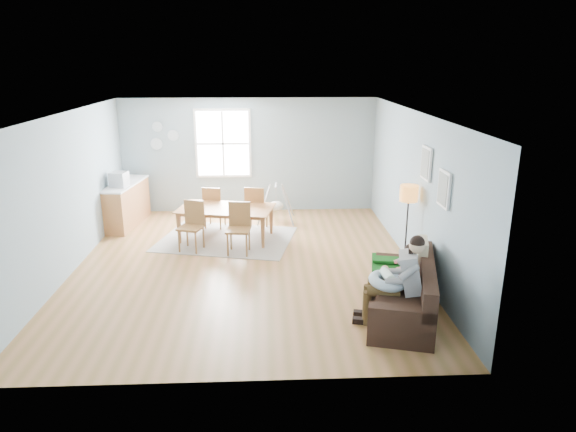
{
  "coord_description": "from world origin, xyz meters",
  "views": [
    {
      "loc": [
        0.36,
        -8.61,
        3.56
      ],
      "look_at": [
        0.75,
        -0.29,
        1.0
      ],
      "focal_mm": 32.0,
      "sensor_mm": 36.0,
      "label": 1
    }
  ],
  "objects_px": {
    "sofa": "(406,296)",
    "chair_se": "(239,224)",
    "storage_cube": "(405,300)",
    "chair_sw": "(192,222)",
    "dining_table": "(226,224)",
    "floor_lamp": "(408,201)",
    "counter": "(127,204)",
    "toddler": "(402,265)",
    "chair_nw": "(213,205)",
    "father": "(399,277)",
    "chair_ne": "(256,206)",
    "monitor": "(119,179)",
    "baby_swing": "(276,205)"
  },
  "relations": [
    {
      "from": "chair_sw",
      "to": "chair_se",
      "type": "distance_m",
      "value": 0.93
    },
    {
      "from": "storage_cube",
      "to": "chair_se",
      "type": "distance_m",
      "value": 3.66
    },
    {
      "from": "dining_table",
      "to": "monitor",
      "type": "height_order",
      "value": "monitor"
    },
    {
      "from": "father",
      "to": "chair_se",
      "type": "xyz_separation_m",
      "value": [
        -2.31,
        2.88,
        -0.14
      ]
    },
    {
      "from": "toddler",
      "to": "chair_ne",
      "type": "relative_size",
      "value": 0.83
    },
    {
      "from": "storage_cube",
      "to": "chair_nw",
      "type": "bearing_deg",
      "value": 126.92
    },
    {
      "from": "dining_table",
      "to": "chair_nw",
      "type": "height_order",
      "value": "chair_nw"
    },
    {
      "from": "storage_cube",
      "to": "chair_sw",
      "type": "height_order",
      "value": "chair_sw"
    },
    {
      "from": "dining_table",
      "to": "chair_se",
      "type": "distance_m",
      "value": 0.82
    },
    {
      "from": "father",
      "to": "monitor",
      "type": "relative_size",
      "value": 3.37
    },
    {
      "from": "storage_cube",
      "to": "chair_se",
      "type": "bearing_deg",
      "value": 133.05
    },
    {
      "from": "dining_table",
      "to": "monitor",
      "type": "distance_m",
      "value": 2.54
    },
    {
      "from": "sofa",
      "to": "counter",
      "type": "bearing_deg",
      "value": 138.57
    },
    {
      "from": "floor_lamp",
      "to": "chair_se",
      "type": "distance_m",
      "value": 3.17
    },
    {
      "from": "father",
      "to": "baby_swing",
      "type": "height_order",
      "value": "father"
    },
    {
      "from": "floor_lamp",
      "to": "chair_ne",
      "type": "height_order",
      "value": "floor_lamp"
    },
    {
      "from": "chair_nw",
      "to": "counter",
      "type": "height_order",
      "value": "counter"
    },
    {
      "from": "chair_ne",
      "to": "toddler",
      "type": "bearing_deg",
      "value": -59.33
    },
    {
      "from": "storage_cube",
      "to": "chair_ne",
      "type": "xyz_separation_m",
      "value": [
        -2.19,
        3.92,
        0.32
      ]
    },
    {
      "from": "chair_se",
      "to": "chair_nw",
      "type": "relative_size",
      "value": 1.04
    },
    {
      "from": "counter",
      "to": "monitor",
      "type": "bearing_deg",
      "value": -94.77
    },
    {
      "from": "chair_se",
      "to": "storage_cube",
      "type": "bearing_deg",
      "value": -46.95
    },
    {
      "from": "chair_nw",
      "to": "baby_swing",
      "type": "xyz_separation_m",
      "value": [
        1.37,
        0.45,
        -0.15
      ]
    },
    {
      "from": "baby_swing",
      "to": "chair_ne",
      "type": "bearing_deg",
      "value": -123.94
    },
    {
      "from": "father",
      "to": "dining_table",
      "type": "relative_size",
      "value": 0.69
    },
    {
      "from": "floor_lamp",
      "to": "dining_table",
      "type": "bearing_deg",
      "value": 152.01
    },
    {
      "from": "chair_se",
      "to": "counter",
      "type": "distance_m",
      "value": 3.16
    },
    {
      "from": "chair_se",
      "to": "chair_sw",
      "type": "bearing_deg",
      "value": 167.14
    },
    {
      "from": "toddler",
      "to": "chair_ne",
      "type": "bearing_deg",
      "value": 120.67
    },
    {
      "from": "chair_nw",
      "to": "chair_sw",
      "type": "bearing_deg",
      "value": -102.67
    },
    {
      "from": "chair_nw",
      "to": "monitor",
      "type": "distance_m",
      "value": 2.06
    },
    {
      "from": "storage_cube",
      "to": "monitor",
      "type": "height_order",
      "value": "monitor"
    },
    {
      "from": "sofa",
      "to": "chair_se",
      "type": "relative_size",
      "value": 2.2
    },
    {
      "from": "chair_se",
      "to": "monitor",
      "type": "height_order",
      "value": "monitor"
    },
    {
      "from": "dining_table",
      "to": "chair_se",
      "type": "xyz_separation_m",
      "value": [
        0.3,
        -0.73,
        0.22
      ]
    },
    {
      "from": "father",
      "to": "chair_sw",
      "type": "distance_m",
      "value": 4.46
    },
    {
      "from": "sofa",
      "to": "baby_swing",
      "type": "relative_size",
      "value": 2.41
    },
    {
      "from": "storage_cube",
      "to": "chair_ne",
      "type": "height_order",
      "value": "chair_ne"
    },
    {
      "from": "sofa",
      "to": "chair_nw",
      "type": "height_order",
      "value": "chair_nw"
    },
    {
      "from": "father",
      "to": "chair_sw",
      "type": "bearing_deg",
      "value": 136.14
    },
    {
      "from": "father",
      "to": "counter",
      "type": "height_order",
      "value": "father"
    },
    {
      "from": "chair_se",
      "to": "counter",
      "type": "height_order",
      "value": "chair_se"
    },
    {
      "from": "chair_se",
      "to": "baby_swing",
      "type": "xyz_separation_m",
      "value": [
        0.75,
        1.92,
        -0.18
      ]
    },
    {
      "from": "floor_lamp",
      "to": "counter",
      "type": "distance_m",
      "value": 6.23
    },
    {
      "from": "sofa",
      "to": "dining_table",
      "type": "xyz_separation_m",
      "value": [
        -2.81,
        3.37,
        0.05
      ]
    },
    {
      "from": "sofa",
      "to": "dining_table",
      "type": "height_order",
      "value": "sofa"
    },
    {
      "from": "toddler",
      "to": "storage_cube",
      "type": "bearing_deg",
      "value": -89.0
    },
    {
      "from": "toddler",
      "to": "floor_lamp",
      "type": "xyz_separation_m",
      "value": [
        0.45,
        1.45,
        0.57
      ]
    },
    {
      "from": "monitor",
      "to": "chair_sw",
      "type": "bearing_deg",
      "value": -37.74
    },
    {
      "from": "counter",
      "to": "baby_swing",
      "type": "relative_size",
      "value": 1.97
    }
  ]
}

